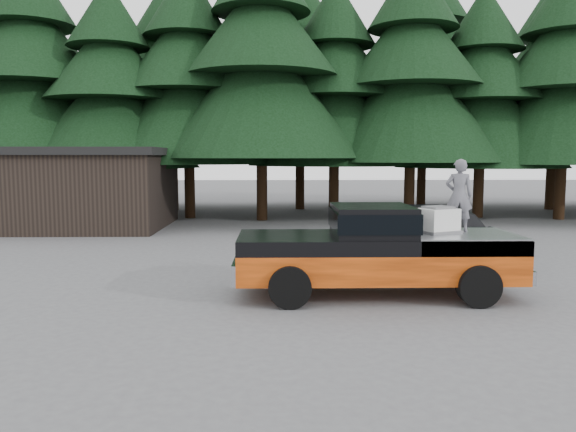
{
  "coord_description": "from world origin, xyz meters",
  "views": [
    {
      "loc": [
        -0.34,
        -11.54,
        2.94
      ],
      "look_at": [
        -0.09,
        0.0,
        1.72
      ],
      "focal_mm": 35.0,
      "sensor_mm": 36.0,
      "label": 1
    }
  ],
  "objects_px": {
    "air_compressor": "(438,221)",
    "parked_car": "(450,236)",
    "utility_building": "(68,187)",
    "man_on_bed": "(459,195)",
    "pickup_truck": "(376,265)"
  },
  "relations": [
    {
      "from": "air_compressor",
      "to": "parked_car",
      "type": "bearing_deg",
      "value": 43.84
    },
    {
      "from": "parked_car",
      "to": "utility_building",
      "type": "xyz_separation_m",
      "value": [
        -13.54,
        8.06,
        0.94
      ]
    },
    {
      "from": "air_compressor",
      "to": "man_on_bed",
      "type": "distance_m",
      "value": 0.76
    },
    {
      "from": "man_on_bed",
      "to": "utility_building",
      "type": "xyz_separation_m",
      "value": [
        -12.6,
        11.58,
        -0.44
      ]
    },
    {
      "from": "pickup_truck",
      "to": "utility_building",
      "type": "relative_size",
      "value": 0.71
    },
    {
      "from": "parked_car",
      "to": "air_compressor",
      "type": "bearing_deg",
      "value": -108.43
    },
    {
      "from": "air_compressor",
      "to": "parked_car",
      "type": "relative_size",
      "value": 0.14
    },
    {
      "from": "utility_building",
      "to": "man_on_bed",
      "type": "bearing_deg",
      "value": -42.6
    },
    {
      "from": "utility_building",
      "to": "air_compressor",
      "type": "bearing_deg",
      "value": -44.27
    },
    {
      "from": "air_compressor",
      "to": "parked_car",
      "type": "height_order",
      "value": "air_compressor"
    },
    {
      "from": "air_compressor",
      "to": "parked_car",
      "type": "xyz_separation_m",
      "value": [
        1.45,
        3.73,
        -0.85
      ]
    },
    {
      "from": "air_compressor",
      "to": "utility_building",
      "type": "relative_size",
      "value": 0.09
    },
    {
      "from": "air_compressor",
      "to": "man_on_bed",
      "type": "bearing_deg",
      "value": -2.07
    },
    {
      "from": "man_on_bed",
      "to": "parked_car",
      "type": "xyz_separation_m",
      "value": [
        0.95,
        3.52,
        -1.38
      ]
    },
    {
      "from": "parked_car",
      "to": "utility_building",
      "type": "bearing_deg",
      "value": 151.99
    }
  ]
}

